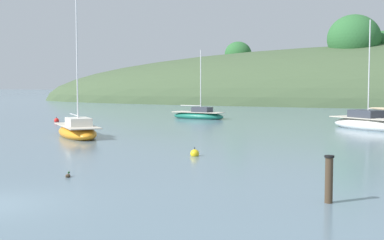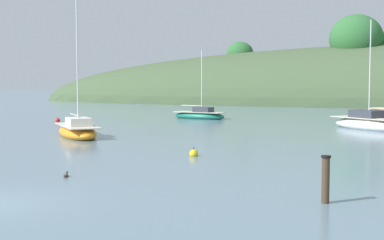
{
  "view_description": "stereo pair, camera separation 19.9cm",
  "coord_description": "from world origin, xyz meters",
  "px_view_note": "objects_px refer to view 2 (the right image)",
  "views": [
    {
      "loc": [
        10.74,
        -13.19,
        3.7
      ],
      "look_at": [
        0.0,
        20.0,
        1.2
      ],
      "focal_mm": 50.56,
      "sensor_mm": 36.0,
      "label": 1
    },
    {
      "loc": [
        10.92,
        -13.13,
        3.7
      ],
      "look_at": [
        0.0,
        20.0,
        1.2
      ],
      "focal_mm": 50.56,
      "sensor_mm": 36.0,
      "label": 2
    }
  ],
  "objects_px": {
    "mooring_buoy_channel": "(58,120)",
    "mooring_buoy_outer": "(194,154)",
    "sailboat_red_portside": "(372,124)",
    "sailboat_navy_dinghy": "(77,131)",
    "sailboat_teal_outer": "(200,115)",
    "duck_lead": "(66,176)",
    "jetty_piling": "(326,179)"
  },
  "relations": [
    {
      "from": "sailboat_navy_dinghy",
      "to": "mooring_buoy_outer",
      "type": "relative_size",
      "value": 17.52
    },
    {
      "from": "duck_lead",
      "to": "sailboat_red_portside",
      "type": "bearing_deg",
      "value": 66.21
    },
    {
      "from": "sailboat_red_portside",
      "to": "mooring_buoy_outer",
      "type": "distance_m",
      "value": 20.39
    },
    {
      "from": "sailboat_red_portside",
      "to": "mooring_buoy_outer",
      "type": "relative_size",
      "value": 16.1
    },
    {
      "from": "sailboat_teal_outer",
      "to": "mooring_buoy_channel",
      "type": "bearing_deg",
      "value": -144.47
    },
    {
      "from": "sailboat_teal_outer",
      "to": "jetty_piling",
      "type": "height_order",
      "value": "sailboat_teal_outer"
    },
    {
      "from": "mooring_buoy_channel",
      "to": "duck_lead",
      "type": "height_order",
      "value": "mooring_buoy_channel"
    },
    {
      "from": "sailboat_red_portside",
      "to": "mooring_buoy_channel",
      "type": "distance_m",
      "value": 27.4
    },
    {
      "from": "sailboat_red_portside",
      "to": "mooring_buoy_channel",
      "type": "xyz_separation_m",
      "value": [
        -27.39,
        -0.75,
        -0.32
      ]
    },
    {
      "from": "sailboat_navy_dinghy",
      "to": "jetty_piling",
      "type": "xyz_separation_m",
      "value": [
        17.31,
        -15.08,
        0.35
      ]
    },
    {
      "from": "sailboat_navy_dinghy",
      "to": "mooring_buoy_channel",
      "type": "bearing_deg",
      "value": 127.38
    },
    {
      "from": "duck_lead",
      "to": "jetty_piling",
      "type": "bearing_deg",
      "value": -8.55
    },
    {
      "from": "mooring_buoy_channel",
      "to": "duck_lead",
      "type": "xyz_separation_m",
      "value": [
        16.07,
        -24.93,
        -0.07
      ]
    },
    {
      "from": "sailboat_teal_outer",
      "to": "sailboat_navy_dinghy",
      "type": "xyz_separation_m",
      "value": [
        -2.51,
        -19.31,
        0.04
      ]
    },
    {
      "from": "sailboat_red_portside",
      "to": "sailboat_navy_dinghy",
      "type": "xyz_separation_m",
      "value": [
        -18.73,
        -12.09,
        -0.05
      ]
    },
    {
      "from": "duck_lead",
      "to": "jetty_piling",
      "type": "distance_m",
      "value": 10.04
    },
    {
      "from": "mooring_buoy_channel",
      "to": "mooring_buoy_outer",
      "type": "bearing_deg",
      "value": -43.21
    },
    {
      "from": "duck_lead",
      "to": "jetty_piling",
      "type": "xyz_separation_m",
      "value": [
        9.91,
        -1.49,
        0.69
      ]
    },
    {
      "from": "sailboat_teal_outer",
      "to": "duck_lead",
      "type": "height_order",
      "value": "sailboat_teal_outer"
    },
    {
      "from": "sailboat_red_portside",
      "to": "duck_lead",
      "type": "bearing_deg",
      "value": -113.79
    },
    {
      "from": "sailboat_teal_outer",
      "to": "sailboat_red_portside",
      "type": "height_order",
      "value": "sailboat_red_portside"
    },
    {
      "from": "sailboat_red_portside",
      "to": "sailboat_navy_dinghy",
      "type": "bearing_deg",
      "value": -147.15
    },
    {
      "from": "duck_lead",
      "to": "mooring_buoy_outer",
      "type": "bearing_deg",
      "value": 67.91
    },
    {
      "from": "mooring_buoy_outer",
      "to": "mooring_buoy_channel",
      "type": "bearing_deg",
      "value": 136.79
    },
    {
      "from": "mooring_buoy_channel",
      "to": "mooring_buoy_outer",
      "type": "xyz_separation_m",
      "value": [
        18.96,
        -17.81,
        0.0
      ]
    },
    {
      "from": "sailboat_navy_dinghy",
      "to": "duck_lead",
      "type": "xyz_separation_m",
      "value": [
        7.41,
        -13.59,
        -0.34
      ]
    },
    {
      "from": "sailboat_navy_dinghy",
      "to": "mooring_buoy_outer",
      "type": "xyz_separation_m",
      "value": [
        10.3,
        -6.47,
        -0.27
      ]
    },
    {
      "from": "sailboat_navy_dinghy",
      "to": "mooring_buoy_channel",
      "type": "relative_size",
      "value": 17.52
    },
    {
      "from": "jetty_piling",
      "to": "sailboat_red_portside",
      "type": "bearing_deg",
      "value": 87.02
    },
    {
      "from": "mooring_buoy_outer",
      "to": "duck_lead",
      "type": "height_order",
      "value": "mooring_buoy_outer"
    },
    {
      "from": "sailboat_navy_dinghy",
      "to": "duck_lead",
      "type": "distance_m",
      "value": 15.48
    },
    {
      "from": "mooring_buoy_channel",
      "to": "jetty_piling",
      "type": "bearing_deg",
      "value": -45.48
    }
  ]
}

